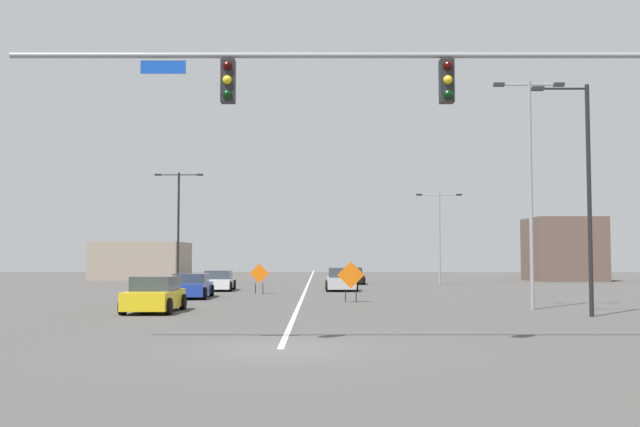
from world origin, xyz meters
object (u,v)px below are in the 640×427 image
construction_sign_right_shoulder (256,275)px  car_silver_distant (338,280)px  street_lamp_mid_right (527,177)px  street_lamp_near_left (581,188)px  car_white_mid (215,281)px  car_black_approaching (347,276)px  traffic_signal_assembly (439,108)px  street_lamp_mid_left (175,219)px  car_yellow_far (151,295)px  street_lamp_far_right (436,229)px  construction_sign_left_lane (347,277)px  car_blue_near (187,287)px

construction_sign_right_shoulder → car_silver_distant: 6.26m
street_lamp_mid_right → street_lamp_near_left: size_ratio=1.12×
street_lamp_mid_right → car_white_mid: 23.17m
construction_sign_right_shoulder → car_black_approaching: bearing=68.4°
traffic_signal_assembly → street_lamp_mid_left: size_ratio=1.94×
street_lamp_near_left → car_yellow_far: size_ratio=2.15×
street_lamp_far_right → construction_sign_right_shoulder: bearing=-132.7°
car_black_approaching → car_silver_distant: 11.45m
street_lamp_mid_left → car_yellow_far: 24.36m
street_lamp_mid_right → car_black_approaching: (-6.39, 27.67, -4.93)m
street_lamp_mid_right → car_white_mid: street_lamp_mid_right is taller
construction_sign_left_lane → car_yellow_far: 10.09m
street_lamp_mid_left → street_lamp_mid_right: size_ratio=0.86×
car_silver_distant → car_blue_near: bearing=-136.0°
car_white_mid → street_lamp_near_left: bearing=-51.0°
street_lamp_far_right → street_lamp_near_left: size_ratio=0.84×
street_lamp_mid_left → street_lamp_near_left: (20.09, -25.89, -0.15)m
traffic_signal_assembly → construction_sign_right_shoulder: (-6.56, 25.37, -4.68)m
car_black_approaching → street_lamp_mid_right: bearing=-77.0°
car_blue_near → car_silver_distant: bearing=44.0°
street_lamp_near_left → car_silver_distant: size_ratio=2.13×
street_lamp_mid_left → street_lamp_near_left: 32.77m
car_white_mid → car_yellow_far: 18.03m
street_lamp_mid_right → street_lamp_near_left: street_lamp_mid_right is taller
street_lamp_mid_right → street_lamp_near_left: bearing=-75.2°
street_lamp_mid_left → car_yellow_far: (3.73, -23.70, -4.22)m
street_lamp_mid_left → car_blue_near: bearing=-76.2°
street_lamp_near_left → car_black_approaching: bearing=103.2°
street_lamp_mid_right → construction_sign_left_lane: street_lamp_mid_right is taller
street_lamp_mid_left → car_black_approaching: size_ratio=1.90×
car_black_approaching → car_blue_near: size_ratio=0.95×
construction_sign_right_shoulder → traffic_signal_assembly: bearing=-75.5°
traffic_signal_assembly → street_lamp_mid_right: street_lamp_mid_right is taller
street_lamp_near_left → car_blue_near: 20.92m
construction_sign_left_lane → car_black_approaching: construction_sign_left_lane is taller
traffic_signal_assembly → car_blue_near: (-9.85, 21.26, -5.19)m
car_black_approaching → car_blue_near: bearing=-115.8°
street_lamp_mid_right → car_yellow_far: street_lamp_mid_right is taller
construction_sign_right_shoulder → car_black_approaching: (6.03, 15.22, -0.51)m
street_lamp_mid_right → street_lamp_far_right: (0.51, 26.47, -1.21)m
traffic_signal_assembly → car_white_mid: size_ratio=3.68×
car_blue_near → traffic_signal_assembly: bearing=-65.1°
construction_sign_left_lane → street_lamp_mid_right: bearing=-32.3°
street_lamp_mid_left → construction_sign_left_lane: (11.77, -17.63, -3.67)m
street_lamp_near_left → construction_sign_left_lane: 12.24m
street_lamp_mid_right → street_lamp_mid_left: bearing=130.7°
construction_sign_right_shoulder → car_black_approaching: size_ratio=0.41×
street_lamp_near_left → construction_sign_right_shoulder: (-13.37, 16.06, -3.63)m
street_lamp_mid_left → car_white_mid: bearing=-56.6°
traffic_signal_assembly → car_black_approaching: traffic_signal_assembly is taller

